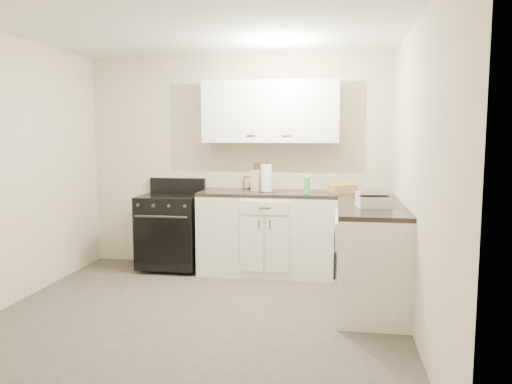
% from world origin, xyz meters
% --- Properties ---
extents(floor, '(3.60, 3.60, 0.00)m').
position_xyz_m(floor, '(0.00, 0.00, 0.00)').
color(floor, '#473F38').
rests_on(floor, ground).
extents(ceiling, '(3.60, 3.60, 0.00)m').
position_xyz_m(ceiling, '(0.00, 0.00, 2.50)').
color(ceiling, white).
rests_on(ceiling, wall_back).
extents(wall_back, '(3.60, 0.00, 3.60)m').
position_xyz_m(wall_back, '(0.00, 1.80, 1.25)').
color(wall_back, beige).
rests_on(wall_back, ground).
extents(wall_right, '(0.00, 3.60, 3.60)m').
position_xyz_m(wall_right, '(1.80, 0.00, 1.25)').
color(wall_right, beige).
rests_on(wall_right, ground).
extents(wall_left, '(0.00, 3.60, 3.60)m').
position_xyz_m(wall_left, '(-1.80, 0.00, 1.25)').
color(wall_left, beige).
rests_on(wall_left, ground).
extents(wall_front, '(3.60, 0.00, 3.60)m').
position_xyz_m(wall_front, '(0.00, -1.80, 1.25)').
color(wall_front, beige).
rests_on(wall_front, ground).
extents(base_cabinets_back, '(1.55, 0.60, 0.90)m').
position_xyz_m(base_cabinets_back, '(0.43, 1.50, 0.45)').
color(base_cabinets_back, white).
rests_on(base_cabinets_back, floor).
extents(base_cabinets_right, '(0.60, 1.90, 0.90)m').
position_xyz_m(base_cabinets_right, '(1.50, 0.85, 0.45)').
color(base_cabinets_right, white).
rests_on(base_cabinets_right, floor).
extents(countertop_back, '(1.55, 0.60, 0.04)m').
position_xyz_m(countertop_back, '(0.43, 1.50, 0.92)').
color(countertop_back, black).
rests_on(countertop_back, base_cabinets_back).
extents(countertop_right, '(0.60, 1.90, 0.04)m').
position_xyz_m(countertop_right, '(1.50, 0.85, 0.92)').
color(countertop_right, black).
rests_on(countertop_right, base_cabinets_right).
extents(upper_cabinets, '(1.55, 0.30, 0.70)m').
position_xyz_m(upper_cabinets, '(0.43, 1.65, 1.84)').
color(upper_cabinets, white).
rests_on(upper_cabinets, wall_back).
extents(stove, '(0.69, 0.59, 0.83)m').
position_xyz_m(stove, '(-0.73, 1.48, 0.46)').
color(stove, black).
rests_on(stove, floor).
extents(knife_block, '(0.13, 0.12, 0.23)m').
position_xyz_m(knife_block, '(0.28, 1.57, 1.06)').
color(knife_block, '#CFB37F').
rests_on(knife_block, countertop_back).
extents(paper_towel, '(0.13, 0.13, 0.31)m').
position_xyz_m(paper_towel, '(0.41, 1.45, 1.09)').
color(paper_towel, white).
rests_on(paper_towel, countertop_back).
extents(soap_bottle, '(0.07, 0.07, 0.17)m').
position_xyz_m(soap_bottle, '(0.86, 1.41, 1.03)').
color(soap_bottle, green).
rests_on(soap_bottle, countertop_back).
extents(picture_frame, '(0.12, 0.06, 0.15)m').
position_xyz_m(picture_frame, '(0.15, 1.76, 1.01)').
color(picture_frame, black).
rests_on(picture_frame, countertop_back).
extents(wicker_basket, '(0.33, 0.28, 0.09)m').
position_xyz_m(wicker_basket, '(1.25, 1.53, 0.99)').
color(wicker_basket, tan).
rests_on(wicker_basket, countertop_right).
extents(countertop_grill, '(0.31, 0.29, 0.10)m').
position_xyz_m(countertop_grill, '(1.51, 0.46, 0.99)').
color(countertop_grill, silver).
rests_on(countertop_grill, countertop_right).
extents(oven_mitt_near, '(0.02, 0.14, 0.24)m').
position_xyz_m(oven_mitt_near, '(1.18, 0.35, 0.43)').
color(oven_mitt_near, black).
rests_on(oven_mitt_near, base_cabinets_right).
extents(oven_mitt_far, '(0.02, 0.16, 0.27)m').
position_xyz_m(oven_mitt_far, '(1.18, 0.69, 0.50)').
color(oven_mitt_far, black).
rests_on(oven_mitt_far, base_cabinets_right).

